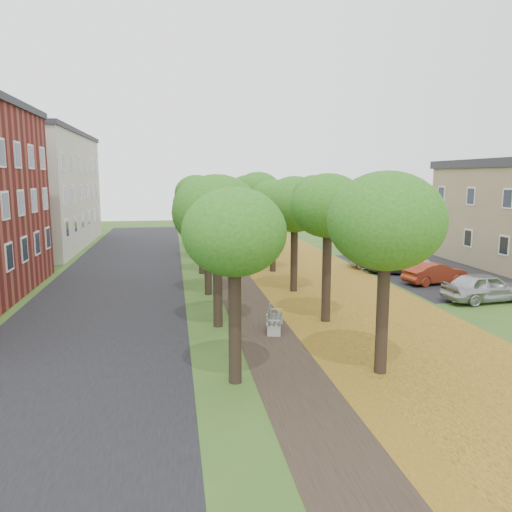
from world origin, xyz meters
name	(u,v)px	position (x,y,z in m)	size (l,w,h in m)	color
ground	(303,378)	(0.00, 0.00, 0.00)	(120.00, 120.00, 0.00)	#2D4C19
street_asphalt	(115,286)	(-7.50, 15.00, 0.00)	(8.00, 70.00, 0.01)	black
footpath	(241,282)	(0.00, 15.00, 0.00)	(3.20, 70.00, 0.01)	black
leaf_verge	(319,279)	(5.00, 15.00, 0.01)	(7.50, 70.00, 0.01)	#A5851E
parking_lot	(436,272)	(13.50, 16.00, 0.00)	(9.00, 16.00, 0.01)	black
tree_row_west	(204,202)	(-2.20, 15.00, 4.86)	(3.41, 33.41, 6.37)	black
tree_row_east	(283,202)	(2.60, 15.00, 4.86)	(3.41, 33.41, 6.37)	black
building_cream	(26,190)	(-17.00, 33.00, 5.21)	(10.30, 20.30, 10.40)	beige
bench	(274,319)	(0.05, 5.07, 0.47)	(1.03, 1.99, 0.90)	#28322B
car_silver	(485,287)	(11.73, 8.06, 0.76)	(1.79, 4.46, 1.52)	#A9A8AD
car_red	(435,273)	(11.44, 12.53, 0.65)	(1.38, 3.96, 1.30)	maroon
car_grey	(404,264)	(11.00, 15.76, 0.69)	(1.92, 4.72, 1.37)	#38373C
car_white	(389,257)	(11.00, 18.01, 0.76)	(2.54, 5.50, 1.53)	silver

